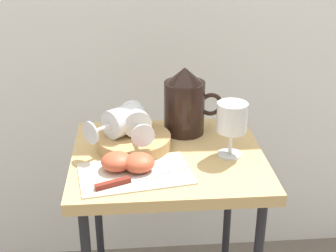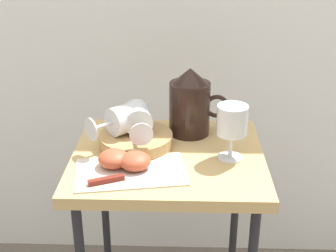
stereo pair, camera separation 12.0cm
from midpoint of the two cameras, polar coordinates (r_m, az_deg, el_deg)
table at (r=1.27m, az=-2.71°, el=-6.75°), size 0.50×0.44×0.70m
linen_napkin at (r=1.15m, az=-6.99°, el=-5.79°), size 0.29×0.20×0.00m
basket_tray at (r=1.26m, az=-6.82°, el=-1.95°), size 0.20×0.20×0.03m
pitcher at (r=1.32m, az=-0.56°, el=2.31°), size 0.17×0.11×0.19m
wine_glass_upright at (r=1.19m, az=4.85°, el=0.63°), size 0.08×0.08×0.14m
wine_glass_tipped_near at (r=1.26m, az=-6.72°, el=0.70°), size 0.09×0.16×0.07m
wine_glass_tipped_far at (r=1.25m, az=-8.53°, el=0.46°), size 0.15×0.14×0.08m
apple_half_left at (r=1.16m, az=-9.16°, el=-4.31°), size 0.08×0.08×0.04m
apple_half_right at (r=1.14m, az=-6.54°, el=-4.48°), size 0.08×0.08×0.04m
knife at (r=1.11m, az=-7.77°, el=-6.51°), size 0.23×0.11×0.01m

